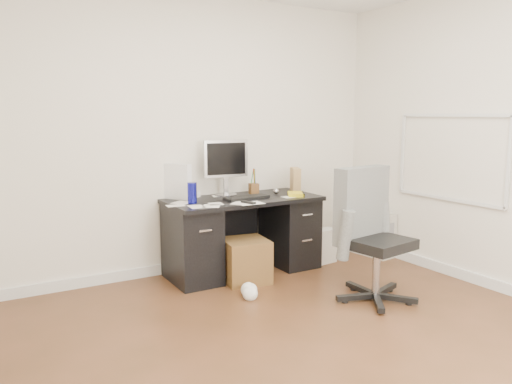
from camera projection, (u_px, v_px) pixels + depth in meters
ground at (321, 343)px, 3.43m from camera, size 4.00×4.00×0.00m
room_shell at (327, 99)px, 3.22m from camera, size 4.02×4.02×2.71m
desk at (243, 233)px, 4.93m from camera, size 1.50×0.70×0.75m
loose_papers at (227, 200)px, 4.73m from camera, size 1.10×0.60×0.00m
lcd_monitor at (226, 168)px, 4.93m from camera, size 0.48×0.31×0.57m
keyboard at (247, 198)px, 4.81m from camera, size 0.46×0.19×0.03m
computer_mouse at (276, 191)px, 5.10m from camera, size 0.06×0.06×0.06m
travel_mug at (192, 193)px, 4.56m from camera, size 0.09×0.09×0.19m
white_binder at (177, 181)px, 4.78m from camera, size 0.27×0.32×0.34m
magazine_file at (295, 180)px, 5.29m from camera, size 0.18×0.24×0.25m
pen_cup at (254, 181)px, 5.10m from camera, size 0.12×0.12×0.26m
yellow_book at (296, 194)px, 4.99m from camera, size 0.23×0.25×0.03m
paper_remote at (250, 202)px, 4.57m from camera, size 0.24×0.20×0.02m
office_chair at (378, 236)px, 4.14m from camera, size 0.72×0.72×1.12m
pc_tower at (372, 233)px, 5.56m from camera, size 0.28×0.51×0.49m
shopping_bag at (324, 246)px, 5.27m from camera, size 0.29×0.22×0.36m
wicker_basket at (245, 260)px, 4.68m from camera, size 0.46×0.46×0.40m
desk_printer at (192, 266)px, 4.88m from camera, size 0.32×0.27×0.18m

